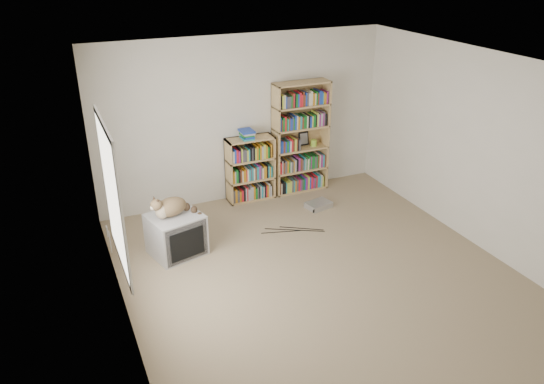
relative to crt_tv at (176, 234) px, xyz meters
name	(u,v)px	position (x,y,z in m)	size (l,w,h in m)	color
floor	(320,275)	(1.44, -1.21, -0.27)	(4.50, 5.00, 0.01)	gray
wall_back	(243,119)	(1.44, 1.29, 0.98)	(4.50, 0.02, 2.50)	silver
wall_front	(494,309)	(1.44, -3.71, 0.98)	(4.50, 0.02, 2.50)	silver
wall_left	(117,219)	(-0.81, -1.21, 0.98)	(0.02, 5.00, 2.50)	silver
wall_right	(481,152)	(3.69, -1.21, 0.98)	(0.02, 5.00, 2.50)	silver
ceiling	(330,67)	(1.44, -1.21, 2.23)	(4.50, 5.00, 0.02)	white
window	(113,196)	(-0.80, -1.01, 1.13)	(0.02, 1.22, 1.52)	white
crt_tv	(176,234)	(0.00, 0.00, 0.00)	(0.75, 0.70, 0.54)	#ACACAE
cat	(176,209)	(0.03, -0.01, 0.36)	(0.70, 0.44, 0.51)	#3C2D18
bookcase_tall	(300,140)	(2.33, 1.15, 0.57)	(0.88, 0.30, 1.76)	#A57A52
bookcase_short	(250,171)	(1.47, 1.14, 0.20)	(0.73, 0.30, 1.00)	#A57A52
book_stack	(247,135)	(1.42, 1.10, 0.80)	(0.20, 0.26, 0.14)	red
green_mug	(313,143)	(2.56, 1.13, 0.50)	(0.10, 0.10, 0.11)	#94C538
framed_print	(304,138)	(2.43, 1.23, 0.56)	(0.16, 0.01, 0.21)	black
dvd_player	(318,205)	(2.30, 0.42, -0.23)	(0.37, 0.26, 0.08)	#B3B3B8
wall_outlet	(107,231)	(-0.80, 0.34, 0.05)	(0.01, 0.08, 0.13)	silver
floor_cables	(259,227)	(1.23, 0.20, -0.27)	(1.20, 0.70, 0.01)	black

